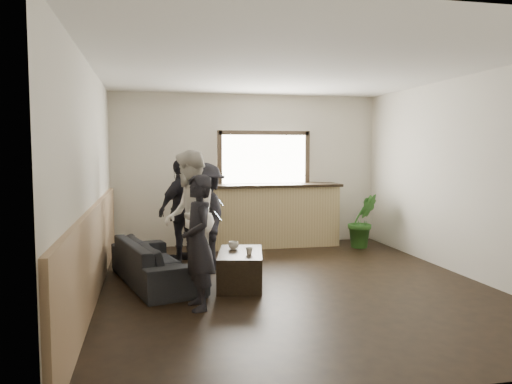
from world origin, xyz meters
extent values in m
cube|color=black|center=(0.00, 0.00, 0.00)|extent=(5.00, 6.00, 0.01)
cube|color=silver|center=(0.00, 0.00, 2.80)|extent=(5.00, 6.00, 0.01)
cube|color=beige|center=(0.00, 3.00, 1.40)|extent=(5.00, 0.01, 2.80)
cube|color=beige|center=(0.00, -3.00, 1.40)|extent=(5.00, 0.01, 2.80)
cube|color=beige|center=(-2.50, 0.00, 1.40)|extent=(0.01, 6.00, 2.80)
cube|color=beige|center=(2.50, 0.00, 1.40)|extent=(0.01, 6.00, 2.80)
cube|color=tan|center=(-2.47, 0.00, 0.55)|extent=(0.06, 5.90, 1.10)
cube|color=tan|center=(0.30, 2.68, 0.55)|extent=(2.60, 0.60, 1.10)
cube|color=black|center=(0.30, 2.68, 1.12)|extent=(2.70, 0.68, 0.05)
cube|color=white|center=(0.30, 2.96, 1.60)|extent=(1.60, 0.06, 0.90)
cube|color=#3F3326|center=(0.30, 2.93, 2.09)|extent=(1.72, 0.08, 0.08)
cube|color=#3F3326|center=(-0.54, 2.93, 1.60)|extent=(0.08, 0.08, 1.06)
cube|color=#3F3326|center=(1.14, 2.93, 1.60)|extent=(0.08, 0.08, 1.06)
imported|color=black|center=(-1.75, 0.48, 0.29)|extent=(1.26, 2.10, 0.57)
cube|color=black|center=(-0.67, 0.12, 0.22)|extent=(0.75, 1.10, 0.45)
imported|color=silver|center=(-0.73, 0.30, 0.50)|extent=(0.15, 0.15, 0.11)
imported|color=silver|center=(-0.59, -0.05, 0.49)|extent=(0.13, 0.13, 0.09)
imported|color=#2D6623|center=(1.96, 2.18, 0.49)|extent=(0.54, 0.44, 0.98)
imported|color=black|center=(-1.30, -0.71, 0.75)|extent=(0.44, 0.60, 1.50)
cube|color=black|center=(-1.08, -0.68, 1.04)|extent=(0.10, 0.09, 0.12)
cube|color=white|center=(-1.08, -0.68, 1.04)|extent=(0.09, 0.08, 0.11)
imported|color=silver|center=(-1.30, 0.47, 0.89)|extent=(0.74, 0.92, 1.77)
cube|color=black|center=(-1.08, 0.45, 1.05)|extent=(0.10, 0.08, 0.12)
cube|color=white|center=(-1.08, 0.44, 1.05)|extent=(0.08, 0.07, 0.11)
imported|color=black|center=(-1.01, 1.10, 0.79)|extent=(0.75, 1.11, 1.58)
cube|color=black|center=(-0.79, 1.13, 0.99)|extent=(0.10, 0.09, 0.12)
cube|color=white|center=(-0.79, 1.13, 1.00)|extent=(0.09, 0.08, 0.11)
imported|color=black|center=(-1.30, 1.74, 0.82)|extent=(0.99, 0.92, 1.63)
cube|color=black|center=(-1.16, 1.57, 1.43)|extent=(0.11, 0.12, 0.12)
cube|color=white|center=(-1.16, 1.57, 1.43)|extent=(0.10, 0.10, 0.11)
camera|label=1|loc=(-1.82, -6.18, 1.77)|focal=35.00mm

